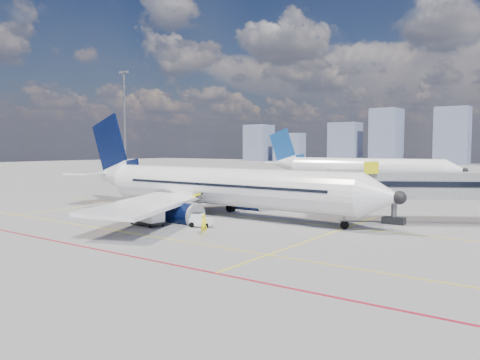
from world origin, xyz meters
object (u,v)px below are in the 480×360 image
(belt_loader, at_px, (178,208))
(main_aircraft, at_px, (210,186))
(baggage_tug, at_px, (200,220))
(ramp_worker, at_px, (204,225))
(cargo_dolly, at_px, (147,213))
(second_aircraft, at_px, (355,168))

(belt_loader, bearing_deg, main_aircraft, 28.68)
(belt_loader, bearing_deg, baggage_tug, -33.76)
(main_aircraft, height_order, ramp_worker, main_aircraft)
(main_aircraft, xyz_separation_m, cargo_dolly, (-0.13, -9.60, -2.04))
(second_aircraft, distance_m, cargo_dolly, 63.97)
(second_aircraft, distance_m, baggage_tug, 62.19)
(baggage_tug, relative_size, cargo_dolly, 0.55)
(baggage_tug, height_order, cargo_dolly, cargo_dolly)
(baggage_tug, relative_size, ramp_worker, 1.23)
(baggage_tug, distance_m, ramp_worker, 4.43)
(main_aircraft, height_order, second_aircraft, main_aircraft)
(main_aircraft, height_order, cargo_dolly, main_aircraft)
(belt_loader, xyz_separation_m, ramp_worker, (11.17, -8.59, 0.23))
(cargo_dolly, xyz_separation_m, belt_loader, (-3.22, 7.81, -0.48))
(cargo_dolly, bearing_deg, main_aircraft, 98.02)
(main_aircraft, relative_size, cargo_dolly, 10.57)
(main_aircraft, bearing_deg, second_aircraft, 95.56)
(second_aircraft, bearing_deg, cargo_dolly, -87.52)
(main_aircraft, xyz_separation_m, second_aircraft, (-4.39, 54.20, 0.00))
(baggage_tug, bearing_deg, belt_loader, 125.83)
(main_aircraft, xyz_separation_m, ramp_worker, (7.82, -10.38, -2.29))
(baggage_tug, distance_m, belt_loader, 9.72)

